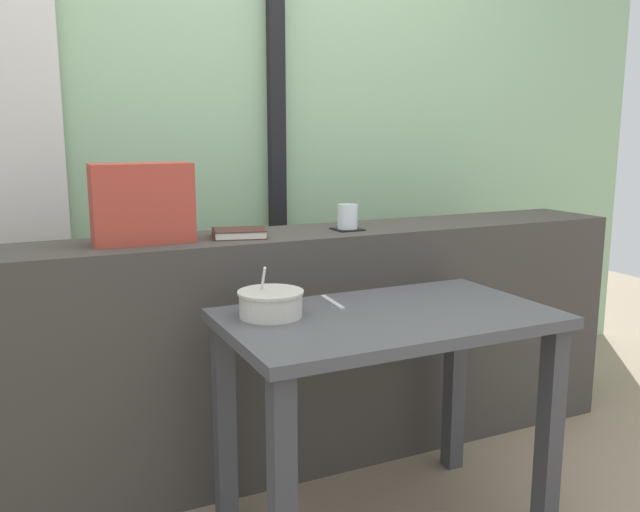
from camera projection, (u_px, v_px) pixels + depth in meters
The scene contains 10 objects.
outdoor_backdrop at pixel (226, 96), 2.92m from camera, with size 4.80×0.08×2.80m, color #9EC699.
window_divider_post at pixel (277, 119), 2.96m from camera, with size 0.07×0.05×2.60m, color black.
dark_console_ledge at pixel (288, 350), 2.49m from camera, with size 2.80×0.36×0.89m, color #423D38.
breakfast_table at pixel (387, 355), 2.02m from camera, with size 0.98×0.58×0.71m.
coaster_square at pixel (347, 229), 2.47m from camera, with size 0.10×0.10×0.01m, color black.
juice_glass at pixel (347, 217), 2.46m from camera, with size 0.07×0.07×0.09m.
closed_book at pixel (239, 233), 2.30m from camera, with size 0.21×0.18×0.03m.
throw_pillow at pixel (142, 203), 2.17m from camera, with size 0.32×0.14×0.26m, color #B74233.
soup_bowl at pixel (271, 304), 1.95m from camera, with size 0.19×0.19×0.16m.
fork_utensil at pixel (333, 302), 2.11m from camera, with size 0.02×0.17×0.01m, color silver.
Camera 1 is at (-0.91, -1.65, 1.25)m, focal length 37.39 mm.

